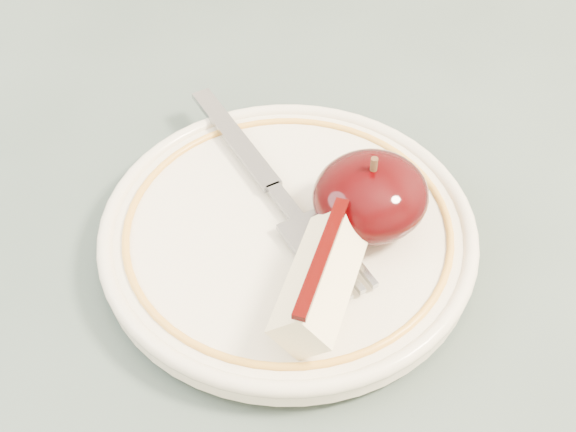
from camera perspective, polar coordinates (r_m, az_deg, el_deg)
plate at (r=0.45m, az=0.00°, el=-1.20°), size 0.21×0.21×0.02m
apple_half at (r=0.44m, az=5.89°, el=1.43°), size 0.07×0.06×0.05m
apple_wedge at (r=0.41m, az=2.35°, el=-4.47°), size 0.08×0.07×0.04m
fork at (r=0.46m, az=-0.99°, el=1.98°), size 0.04×0.19×0.00m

